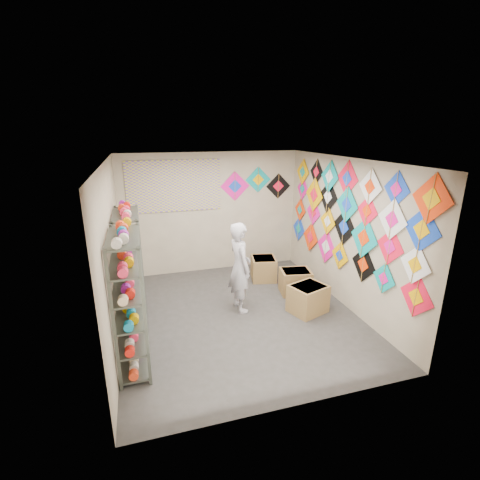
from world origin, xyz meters
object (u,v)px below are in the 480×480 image
object	(u,v)px
carton_b	(295,282)
shelf_rack_front	(130,302)
shelf_rack_back	(131,267)
carton_c	(263,268)
carton_a	(308,299)
shopkeeper	(240,267)

from	to	relation	value
carton_b	shelf_rack_front	bearing A→B (deg)	-146.15
shelf_rack_back	carton_c	distance (m)	2.96
carton_c	shelf_rack_front	bearing A→B (deg)	-128.97
shelf_rack_back	carton_c	xyz separation A→B (m)	(2.73, 0.90, -0.70)
shelf_rack_front	carton_b	size ratio (longest dim) A/B	3.24
carton_a	shelf_rack_front	bearing A→B (deg)	172.03
shelf_rack_front	shopkeeper	world-z (taller)	shelf_rack_front
shopkeeper	carton_c	bearing A→B (deg)	-43.94
carton_a	shopkeeper	bearing A→B (deg)	138.96
shelf_rack_front	carton_b	bearing A→B (deg)	24.01
shelf_rack_front	carton_c	size ratio (longest dim) A/B	3.36
shelf_rack_back	shopkeeper	xyz separation A→B (m)	(1.85, -0.23, -0.13)
carton_b	carton_a	bearing A→B (deg)	-88.49
shopkeeper	carton_b	size ratio (longest dim) A/B	2.80
carton_a	carton_c	distance (m)	1.61
shelf_rack_back	shopkeeper	distance (m)	1.87
shelf_rack_back	carton_b	xyz separation A→B (m)	(3.11, 0.09, -0.71)
shelf_rack_front	shelf_rack_back	size ratio (longest dim) A/B	1.00
shelf_rack_back	carton_a	bearing A→B (deg)	-12.83
shelf_rack_front	carton_c	distance (m)	3.57
shelf_rack_back	carton_a	distance (m)	3.15
shelf_rack_back	carton_a	xyz separation A→B (m)	(3.00, -0.68, -0.70)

